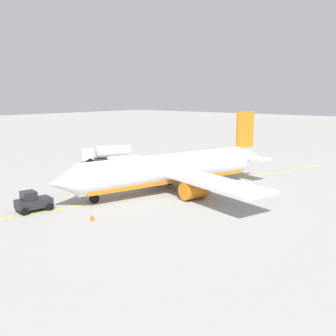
{
  "coord_description": "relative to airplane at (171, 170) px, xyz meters",
  "views": [
    {
      "loc": [
        36.94,
        30.92,
        12.13
      ],
      "look_at": [
        0.0,
        0.0,
        3.0
      ],
      "focal_mm": 41.09,
      "sensor_mm": 36.0,
      "label": 1
    }
  ],
  "objects": [
    {
      "name": "safety_cone_nose",
      "position": [
        14.36,
        1.75,
        -2.43
      ],
      "size": [
        0.53,
        0.53,
        0.59
      ],
      "primitive_type": "cone",
      "color": "#F2590F",
      "rests_on": "ground"
    },
    {
      "name": "pushback_tug",
      "position": [
        16.42,
        -5.55,
        -1.72
      ],
      "size": [
        3.91,
        2.9,
        2.2
      ],
      "color": "#232328",
      "rests_on": "ground"
    },
    {
      "name": "airplane",
      "position": [
        0.0,
        0.0,
        0.0
      ],
      "size": [
        31.75,
        30.13,
        9.81
      ],
      "color": "white",
      "rests_on": "ground"
    },
    {
      "name": "fuel_tanker",
      "position": [
        -8.65,
        -22.09,
        -1.01
      ],
      "size": [
        9.31,
        7.45,
        3.15
      ],
      "color": "#2D2D33",
      "rests_on": "ground"
    },
    {
      "name": "taxi_line_marking",
      "position": [
        0.46,
        -0.13,
        -2.72
      ],
      "size": [
        62.37,
        17.66,
        0.01
      ],
      "primitive_type": "cube",
      "rotation": [
        0.0,
        0.0,
        -0.27
      ],
      "color": "yellow",
      "rests_on": "ground"
    },
    {
      "name": "ground_plane",
      "position": [
        0.46,
        -0.13,
        -2.73
      ],
      "size": [
        400.0,
        400.0,
        0.0
      ],
      "primitive_type": "plane",
      "color": "#9E9B96"
    },
    {
      "name": "refueling_worker",
      "position": [
        -5.04,
        -14.42,
        -1.9
      ],
      "size": [
        0.57,
        0.63,
        1.71
      ],
      "color": "navy",
      "rests_on": "ground"
    }
  ]
}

